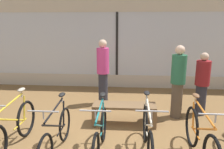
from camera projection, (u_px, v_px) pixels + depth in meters
ground_plane at (104, 149)px, 3.97m from camera, size 24.00×24.00×0.00m
shop_back_wall at (117, 41)px, 7.49m from camera, size 12.00×0.08×3.20m
bicycle_left at (12, 129)px, 3.88m from camera, size 0.46×1.80×1.04m
bicycle_center_left at (56, 134)px, 3.74m from camera, size 0.46×1.66×1.00m
bicycle_center at (100, 135)px, 3.72m from camera, size 0.46×1.67×1.01m
bicycle_center_right at (147, 135)px, 3.66m from camera, size 0.46×1.81×1.05m
bicycle_right at (200, 139)px, 3.53m from camera, size 0.46×1.79×1.05m
display_bench at (124, 108)px, 4.87m from camera, size 1.40×0.44×0.47m
customer_near_rack at (202, 83)px, 5.32m from camera, size 0.42×0.42×1.56m
customer_by_window at (103, 71)px, 6.02m from camera, size 0.42×0.42×1.81m
customer_mid_floor at (178, 80)px, 5.12m from camera, size 0.45×0.45×1.75m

